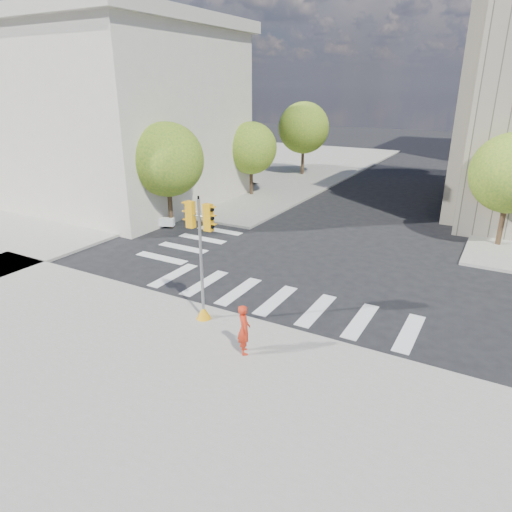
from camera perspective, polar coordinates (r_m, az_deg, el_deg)
The scene contains 11 objects.
ground at distance 20.61m, azimuth 5.29°, elevation -3.47°, with size 160.00×160.00×0.00m, color black.
sidewalk_near at distance 12.85m, azimuth -16.96°, elevation -20.77°, with size 30.00×14.00×0.15m, color gray.
sidewalk_far_left at distance 51.94m, azimuth -3.11°, elevation 11.39°, with size 28.00×40.00×0.15m, color gray.
classical_building at distance 37.42m, azimuth -18.88°, elevation 16.61°, with size 19.00×15.00×12.70m.
tree_lw_near at distance 28.19m, azimuth -11.04°, elevation 11.73°, with size 4.40×4.40×6.41m.
tree_lw_mid at distance 36.38m, azimuth -0.61°, elevation 13.33°, with size 4.00×4.00×5.77m.
tree_lw_far at distance 45.19m, azimuth 5.98°, elevation 15.64°, with size 4.80×4.80×6.95m.
tree_re_near at distance 27.59m, azimuth 29.31°, elevation 9.00°, with size 4.20×4.20×6.16m.
traffic_signal at distance 16.57m, azimuth -6.82°, elevation -1.65°, with size 1.06×0.56×4.69m.
photographer at distance 14.86m, azimuth -1.52°, elevation -9.15°, with size 0.62×0.41×1.71m, color red.
planter_wall at distance 29.76m, azimuth -15.79°, elevation 4.28°, with size 6.00×0.40×0.50m, color white.
Camera 1 is at (7.54, -17.25, 8.38)m, focal length 32.00 mm.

